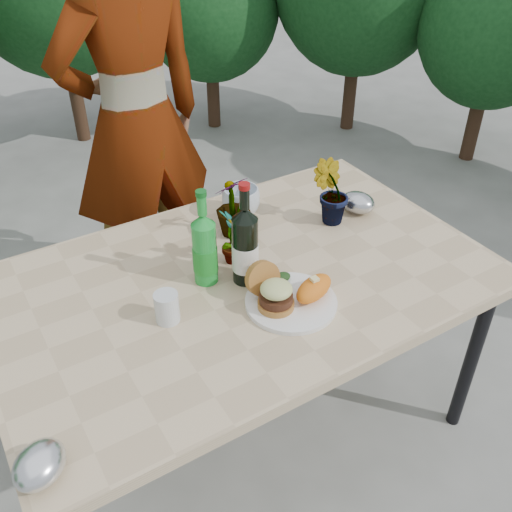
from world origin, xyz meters
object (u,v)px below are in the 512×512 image
wine_bottle (245,247)px  person (136,124)px  patio_table (243,290)px  dinner_plate (291,302)px

wine_bottle → person: bearing=76.9°
patio_table → person: 0.96m
person → patio_table: bearing=81.7°
patio_table → dinner_plate: dinner_plate is taller
person → dinner_plate: bearing=84.7°
dinner_plate → person: size_ratio=0.15×
wine_bottle → person: size_ratio=0.19×
patio_table → wine_bottle: (-0.00, -0.02, 0.19)m
patio_table → dinner_plate: (0.05, -0.19, 0.06)m
patio_table → wine_bottle: size_ratio=4.60×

